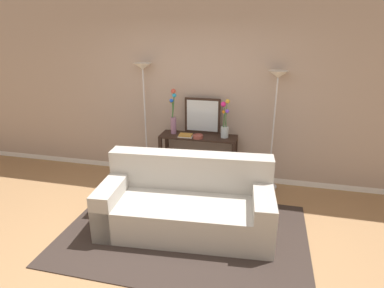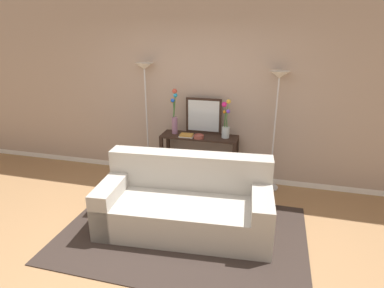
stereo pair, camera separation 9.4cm
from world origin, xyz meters
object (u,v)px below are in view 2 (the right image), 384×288
(book_row_under_console, at_px, (180,177))
(couch, at_px, (186,204))
(floor_lamp_left, at_px, (145,89))
(book_stack, at_px, (187,135))
(vase_short_flowers, at_px, (226,124))
(wall_mirror, at_px, (204,116))
(console_table, at_px, (199,151))
(vase_tall_flowers, at_px, (174,114))
(floor_lamp_right, at_px, (277,99))
(fruit_bowl, at_px, (199,136))

(book_row_under_console, bearing_deg, couch, -69.89)
(floor_lamp_left, xyz_separation_m, book_stack, (0.72, -0.19, -0.64))
(book_stack, bearing_deg, couch, -74.83)
(floor_lamp_left, xyz_separation_m, vase_short_flowers, (1.30, -0.08, -0.45))
(floor_lamp_left, bearing_deg, book_row_under_console, -9.73)
(vase_short_flowers, height_order, book_stack, vase_short_flowers)
(wall_mirror, bearing_deg, console_table, -100.15)
(console_table, height_order, vase_tall_flowers, vase_tall_flowers)
(couch, bearing_deg, vase_tall_flowers, 113.07)
(floor_lamp_right, relative_size, fruit_bowl, 11.62)
(couch, height_order, console_table, couch)
(floor_lamp_right, xyz_separation_m, book_row_under_console, (-1.43, -0.10, -1.35))
(floor_lamp_right, bearing_deg, wall_mirror, 177.02)
(vase_short_flowers, relative_size, fruit_bowl, 3.75)
(couch, height_order, fruit_bowl, couch)
(wall_mirror, xyz_separation_m, vase_tall_flowers, (-0.43, -0.13, 0.03))
(couch, relative_size, fruit_bowl, 13.70)
(couch, bearing_deg, vase_short_flowers, 77.84)
(floor_lamp_left, xyz_separation_m, wall_mirror, (0.93, 0.06, -0.39))
(couch, bearing_deg, console_table, 96.06)
(vase_tall_flowers, height_order, book_stack, vase_tall_flowers)
(couch, relative_size, console_table, 1.79)
(wall_mirror, height_order, book_row_under_console, wall_mirror)
(vase_short_flowers, xyz_separation_m, book_row_under_console, (-0.72, -0.02, -0.95))
(console_table, height_order, floor_lamp_left, floor_lamp_left)
(floor_lamp_left, height_order, vase_short_flowers, floor_lamp_left)
(couch, bearing_deg, floor_lamp_left, 127.75)
(fruit_bowl, xyz_separation_m, book_row_under_console, (-0.34, 0.12, -0.76))
(console_table, relative_size, wall_mirror, 2.11)
(wall_mirror, bearing_deg, book_stack, -129.18)
(console_table, distance_m, floor_lamp_left, 1.28)
(console_table, height_order, book_row_under_console, console_table)
(vase_short_flowers, bearing_deg, console_table, -177.37)
(console_table, bearing_deg, book_row_under_console, 180.00)
(wall_mirror, relative_size, vase_tall_flowers, 0.80)
(floor_lamp_left, height_order, floor_lamp_right, floor_lamp_left)
(floor_lamp_left, bearing_deg, fruit_bowl, -13.28)
(vase_short_flowers, bearing_deg, wall_mirror, 159.73)
(vase_short_flowers, xyz_separation_m, fruit_bowl, (-0.38, -0.14, -0.19))
(vase_short_flowers, relative_size, book_row_under_console, 1.76)
(vase_short_flowers, distance_m, book_row_under_console, 1.19)
(vase_tall_flowers, distance_m, vase_short_flowers, 0.81)
(fruit_bowl, bearing_deg, wall_mirror, 88.39)
(couch, distance_m, vase_short_flowers, 1.45)
(vase_tall_flowers, xyz_separation_m, book_row_under_console, (0.09, -0.03, -1.04))
(fruit_bowl, bearing_deg, book_row_under_console, 160.93)
(floor_lamp_right, height_order, book_stack, floor_lamp_right)
(floor_lamp_left, bearing_deg, couch, -52.25)
(couch, height_order, wall_mirror, wall_mirror)
(floor_lamp_left, relative_size, book_row_under_console, 5.63)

